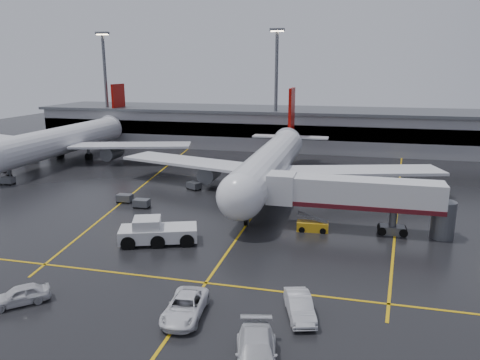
# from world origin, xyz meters

# --- Properties ---
(ground) EXTENTS (220.00, 220.00, 0.00)m
(ground) POSITION_xyz_m (0.00, 0.00, 0.00)
(ground) COLOR black
(ground) RESTS_ON ground
(apron_line_centre) EXTENTS (0.25, 90.00, 0.02)m
(apron_line_centre) POSITION_xyz_m (0.00, 0.00, 0.01)
(apron_line_centre) COLOR gold
(apron_line_centre) RESTS_ON ground
(apron_line_stop) EXTENTS (60.00, 0.25, 0.02)m
(apron_line_stop) POSITION_xyz_m (0.00, -22.00, 0.01)
(apron_line_stop) COLOR gold
(apron_line_stop) RESTS_ON ground
(apron_line_left) EXTENTS (9.99, 69.35, 0.02)m
(apron_line_left) POSITION_xyz_m (-20.00, 10.00, 0.01)
(apron_line_left) COLOR gold
(apron_line_left) RESTS_ON ground
(apron_line_right) EXTENTS (7.57, 69.64, 0.02)m
(apron_line_right) POSITION_xyz_m (18.00, 10.00, 0.01)
(apron_line_right) COLOR gold
(apron_line_right) RESTS_ON ground
(terminal) EXTENTS (122.00, 19.00, 8.60)m
(terminal) POSITION_xyz_m (0.00, 47.93, 4.32)
(terminal) COLOR gray
(terminal) RESTS_ON ground
(light_mast_left) EXTENTS (3.00, 1.20, 25.45)m
(light_mast_left) POSITION_xyz_m (-45.00, 42.00, 14.47)
(light_mast_left) COLOR #595B60
(light_mast_left) RESTS_ON ground
(light_mast_mid) EXTENTS (3.00, 1.20, 25.45)m
(light_mast_mid) POSITION_xyz_m (-5.00, 42.00, 14.47)
(light_mast_mid) COLOR #595B60
(light_mast_mid) RESTS_ON ground
(main_airliner) EXTENTS (48.80, 45.60, 14.10)m
(main_airliner) POSITION_xyz_m (0.00, 9.70, 4.21)
(main_airliner) COLOR silver
(main_airliner) RESTS_ON ground
(second_airliner) EXTENTS (48.80, 45.60, 14.10)m
(second_airliner) POSITION_xyz_m (-42.00, 21.70, 4.21)
(second_airliner) COLOR silver
(second_airliner) RESTS_ON ground
(jet_bridge) EXTENTS (19.90, 3.40, 6.05)m
(jet_bridge) POSITION_xyz_m (11.87, -6.00, 3.93)
(jet_bridge) COLOR silver
(jet_bridge) RESTS_ON ground
(pushback_tractor) EXTENTS (8.41, 5.65, 2.79)m
(pushback_tractor) POSITION_xyz_m (-7.74, -14.57, 1.11)
(pushback_tractor) COLOR silver
(pushback_tractor) RESTS_ON ground
(belt_loader) EXTENTS (3.50, 1.81, 2.16)m
(belt_loader) POSITION_xyz_m (7.52, -7.14, 0.53)
(belt_loader) COLOR gold
(belt_loader) RESTS_ON ground
(service_van_a) EXTENTS (3.01, 5.73, 1.54)m
(service_van_a) POSITION_xyz_m (0.20, -27.40, 0.77)
(service_van_a) COLOR white
(service_van_a) RESTS_ON ground
(service_van_b) EXTENTS (3.73, 6.49, 1.77)m
(service_van_b) POSITION_xyz_m (6.37, -31.72, 0.89)
(service_van_b) COLOR silver
(service_van_b) RESTS_ON ground
(service_van_c) EXTENTS (3.00, 5.10, 1.59)m
(service_van_c) POSITION_xyz_m (8.22, -25.36, 0.79)
(service_van_c) COLOR silver
(service_van_c) RESTS_ON ground
(service_van_d) EXTENTS (4.35, 4.24, 1.48)m
(service_van_d) POSITION_xyz_m (-12.65, -28.70, 0.74)
(service_van_d) COLOR silver
(service_van_d) RESTS_ON ground
(baggage_cart_a) EXTENTS (2.02, 1.33, 1.12)m
(baggage_cart_a) POSITION_xyz_m (-14.63, -3.74, 0.63)
(baggage_cart_a) COLOR #595B60
(baggage_cart_a) RESTS_ON ground
(baggage_cart_b) EXTENTS (2.05, 1.37, 1.12)m
(baggage_cart_b) POSITION_xyz_m (-17.89, -2.10, 0.63)
(baggage_cart_b) COLOR #595B60
(baggage_cart_b) RESTS_ON ground
(baggage_cart_c) EXTENTS (2.38, 2.12, 1.12)m
(baggage_cart_c) POSITION_xyz_m (-11.11, 6.43, 0.63)
(baggage_cart_c) COLOR #595B60
(baggage_cart_c) RESTS_ON ground
(baggage_cart_d) EXTENTS (2.26, 1.76, 1.12)m
(baggage_cart_d) POSITION_xyz_m (-46.92, 9.69, 0.63)
(baggage_cart_d) COLOR #595B60
(baggage_cart_d) RESTS_ON ground
(baggage_cart_e) EXTENTS (2.06, 1.39, 1.12)m
(baggage_cart_e) POSITION_xyz_m (-40.26, 2.56, 0.63)
(baggage_cart_e) COLOR #595B60
(baggage_cart_e) RESTS_ON ground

